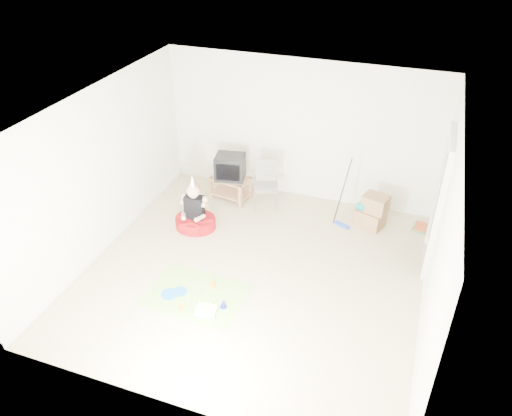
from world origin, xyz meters
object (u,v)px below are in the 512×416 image
(crt_tv, at_px, (230,167))
(folding_chair, at_px, (266,186))
(seated_woman, at_px, (195,217))
(birthday_cake, at_px, (206,311))
(cardboard_boxes, at_px, (372,211))
(tv_stand, at_px, (231,186))

(crt_tv, relative_size, folding_chair, 0.56)
(folding_chair, relative_size, seated_woman, 0.92)
(crt_tv, xyz_separation_m, seated_woman, (-0.21, -1.10, -0.44))
(crt_tv, distance_m, birthday_cake, 3.13)
(seated_woman, height_order, birthday_cake, seated_woman)
(crt_tv, distance_m, cardboard_boxes, 2.65)
(seated_woman, relative_size, birthday_cake, 3.22)
(seated_woman, xyz_separation_m, birthday_cake, (1.03, -1.85, -0.18))
(seated_woman, bearing_deg, folding_chair, 46.72)
(folding_chair, height_order, birthday_cake, folding_chair)
(folding_chair, bearing_deg, cardboard_boxes, 2.11)
(tv_stand, relative_size, folding_chair, 0.83)
(tv_stand, bearing_deg, crt_tv, -90.00)
(cardboard_boxes, bearing_deg, tv_stand, 179.28)
(folding_chair, height_order, seated_woman, seated_woman)
(seated_woman, bearing_deg, cardboard_boxes, 20.70)
(crt_tv, height_order, folding_chair, folding_chair)
(folding_chair, xyz_separation_m, birthday_cake, (0.09, -2.85, -0.41))
(cardboard_boxes, height_order, seated_woman, seated_woman)
(crt_tv, distance_m, folding_chair, 0.76)
(cardboard_boxes, bearing_deg, crt_tv, 179.28)
(crt_tv, distance_m, seated_woman, 1.21)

